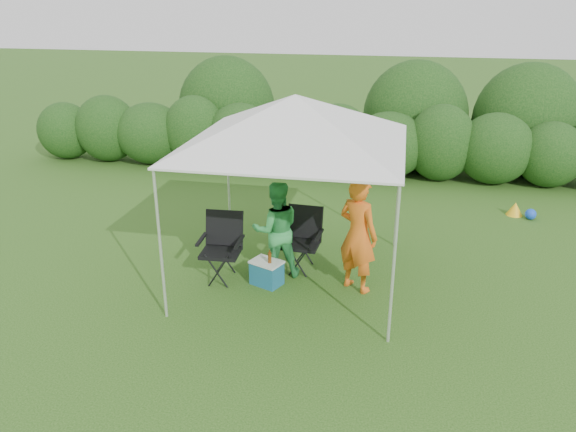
% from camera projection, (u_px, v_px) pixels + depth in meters
% --- Properties ---
extents(ground, '(70.00, 70.00, 0.00)m').
position_uv_depth(ground, '(288.00, 292.00, 8.33)').
color(ground, '#37631F').
extents(hedge, '(16.13, 1.53, 1.80)m').
position_uv_depth(hedge, '(342.00, 141.00, 13.48)').
color(hedge, '#224A17').
rests_on(hedge, ground).
extents(canopy, '(3.10, 3.10, 2.83)m').
position_uv_depth(canopy, '(295.00, 121.00, 7.88)').
color(canopy, silver).
rests_on(canopy, ground).
extents(chair_right, '(0.65, 0.59, 1.00)m').
position_uv_depth(chair_right, '(303.00, 235.00, 8.89)').
color(chair_right, black).
rests_on(chair_right, ground).
extents(chair_left, '(0.67, 0.61, 1.04)m').
position_uv_depth(chair_left, '(222.00, 242.00, 8.58)').
color(chair_left, black).
rests_on(chair_left, ground).
extents(man, '(0.76, 0.68, 1.74)m').
position_uv_depth(man, '(358.00, 235.00, 8.12)').
color(man, orange).
rests_on(man, ground).
extents(woman, '(0.90, 0.81, 1.53)m').
position_uv_depth(woman, '(276.00, 230.00, 8.57)').
color(woman, green).
rests_on(woman, ground).
extents(cooler, '(0.55, 0.49, 0.39)m').
position_uv_depth(cooler, '(267.00, 272.00, 8.49)').
color(cooler, '#1C6082').
rests_on(cooler, ground).
extents(bottle, '(0.05, 0.05, 0.20)m').
position_uv_depth(bottle, '(270.00, 256.00, 8.33)').
color(bottle, '#592D0C').
rests_on(bottle, cooler).
extents(lawn_toy, '(0.53, 0.44, 0.27)m').
position_uv_depth(lawn_toy, '(519.00, 210.00, 11.13)').
color(lawn_toy, yellow).
rests_on(lawn_toy, ground).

